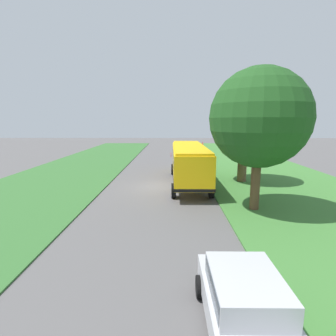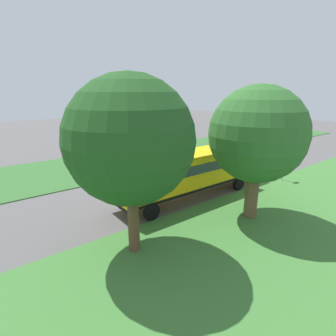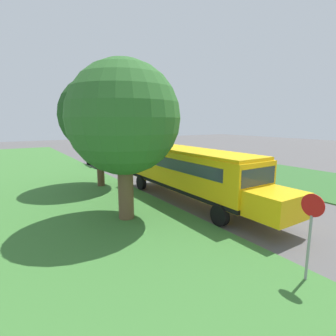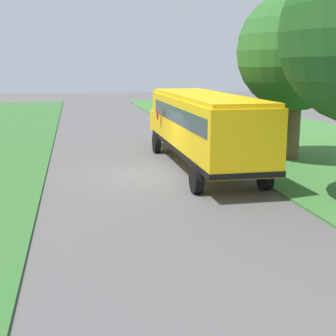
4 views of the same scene
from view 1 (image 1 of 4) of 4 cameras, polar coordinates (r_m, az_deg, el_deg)
ground_plane at (r=20.73m, az=-2.26°, el=-3.99°), size 120.00×120.00×0.00m
grass_verge at (r=22.55m, az=24.08°, el=-3.62°), size 12.00×80.00×0.08m
grass_far_side at (r=23.01m, az=-25.30°, el=-3.46°), size 10.00×80.00×0.07m
school_bus at (r=21.15m, az=4.54°, el=1.59°), size 2.85×12.42×3.16m
car_silver_nearest at (r=7.10m, az=16.61°, el=-26.46°), size 2.02×4.40×1.56m
oak_tree_beside_bus at (r=22.60m, az=16.59°, el=9.51°), size 5.29×5.29×7.58m
oak_tree_roadside_mid at (r=15.29m, az=19.61°, el=10.38°), size 5.45×5.45×7.96m
stop_sign at (r=29.76m, az=7.52°, el=3.65°), size 0.08×0.68×2.74m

